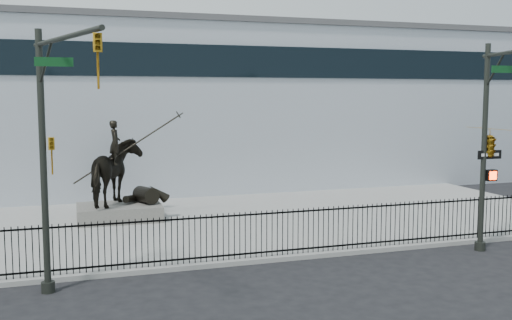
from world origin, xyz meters
name	(u,v)px	position (x,y,z in m)	size (l,w,h in m)	color
ground	(292,271)	(0.00, 0.00, 0.00)	(120.00, 120.00, 0.00)	black
plaza	(229,222)	(0.00, 7.00, 0.07)	(30.00, 12.00, 0.15)	gray
building	(171,108)	(0.00, 20.00, 4.50)	(44.00, 14.00, 9.00)	silver
picket_fence	(278,233)	(0.00, 1.25, 0.90)	(22.10, 0.10, 1.50)	black
statue_plinth	(119,212)	(-4.31, 8.52, 0.47)	(3.38, 2.33, 0.63)	#504E49
equestrian_statue	(120,173)	(-4.25, 8.52, 2.11)	(4.34, 2.72, 3.67)	black
traffic_signal_left	(52,146)	(-6.75, -0.62, 4.03)	(1.52, 4.84, 7.00)	#242721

